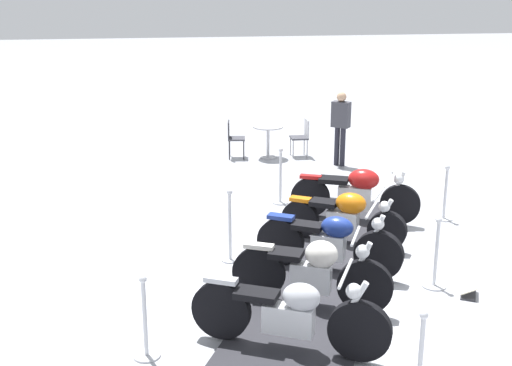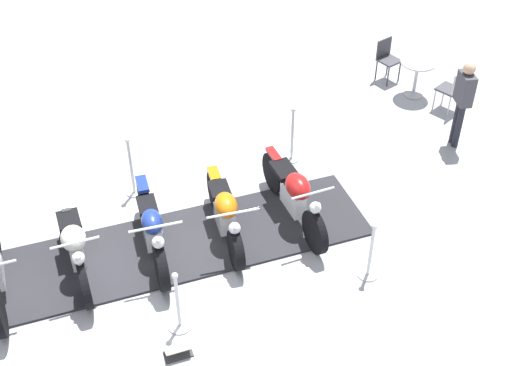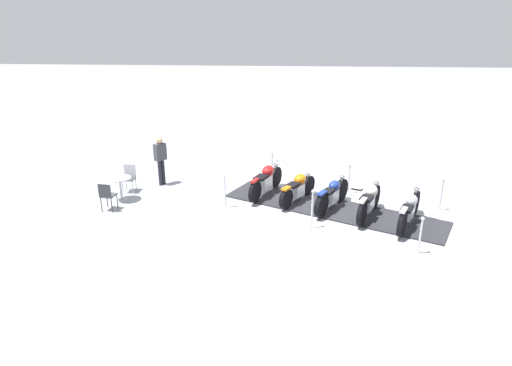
{
  "view_description": "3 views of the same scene",
  "coord_description": "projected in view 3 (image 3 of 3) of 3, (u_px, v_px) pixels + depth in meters",
  "views": [
    {
      "loc": [
        -2.43,
        -8.85,
        4.18
      ],
      "look_at": [
        -0.7,
        2.38,
        0.69
      ],
      "focal_mm": 47.55,
      "sensor_mm": 36.0,
      "label": 1
    },
    {
      "loc": [
        6.36,
        -4.31,
        7.46
      ],
      "look_at": [
        0.5,
        1.71,
        0.66
      ],
      "focal_mm": 48.11,
      "sensor_mm": 36.0,
      "label": 2
    },
    {
      "loc": [
        -12.79,
        1.44,
        5.6
      ],
      "look_at": [
        0.63,
        2.34,
        0.56
      ],
      "focal_mm": 31.82,
      "sensor_mm": 36.0,
      "label": 3
    }
  ],
  "objects": [
    {
      "name": "motorcycle_maroon",
      "position": [
        267.0,
        179.0,
        14.73
      ],
      "size": [
        2.13,
        1.08,
        1.02
      ],
      "rotation": [
        0.0,
        0.0,
        -0.41
      ],
      "color": "black",
      "rests_on": "display_platform"
    },
    {
      "name": "motorcycle_cream",
      "position": [
        370.0,
        200.0,
        13.13
      ],
      "size": [
        1.97,
        1.04,
        1.04
      ],
      "rotation": [
        0.0,
        0.0,
        -0.44
      ],
      "color": "black",
      "rests_on": "display_platform"
    },
    {
      "name": "stanchion_left_mid",
      "position": [
        312.0,
        215.0,
        12.44
      ],
      "size": [
        0.28,
        0.28,
        1.15
      ],
      "color": "silver",
      "rests_on": "ground_plane"
    },
    {
      "name": "display_platform",
      "position": [
        331.0,
        209.0,
        13.81
      ],
      "size": [
        4.38,
        6.75,
        0.04
      ],
      "primitive_type": "cube",
      "rotation": [
        0.0,
        0.0,
        1.11
      ],
      "color": "#28282D",
      "rests_on": "ground_plane"
    },
    {
      "name": "cafe_chair_near_table",
      "position": [
        129.0,
        176.0,
        15.05
      ],
      "size": [
        0.4,
        0.4,
        0.91
      ],
      "rotation": [
        0.0,
        0.0,
        3.13
      ],
      "color": "#B7B7BC",
      "rests_on": "ground_plane"
    },
    {
      "name": "bystander_person",
      "position": [
        160.0,
        157.0,
        15.46
      ],
      "size": [
        0.45,
        0.42,
        1.7
      ],
      "rotation": [
        0.0,
        0.0,
        -2.24
      ],
      "color": "#23232D",
      "rests_on": "ground_plane"
    },
    {
      "name": "stanchion_left_front",
      "position": [
        419.0,
        242.0,
        11.13
      ],
      "size": [
        0.32,
        0.32,
        1.01
      ],
      "color": "silver",
      "rests_on": "ground_plane"
    },
    {
      "name": "stanchion_right_mid",
      "position": [
        349.0,
        184.0,
        14.94
      ],
      "size": [
        0.34,
        0.34,
        1.03
      ],
      "color": "silver",
      "rests_on": "ground_plane"
    },
    {
      "name": "motorcycle_copper",
      "position": [
        298.0,
        187.0,
        14.21
      ],
      "size": [
        1.84,
        1.2,
        0.91
      ],
      "rotation": [
        0.0,
        0.0,
        -0.53
      ],
      "color": "black",
      "rests_on": "display_platform"
    },
    {
      "name": "stanchion_left_rear",
      "position": [
        225.0,
        196.0,
        13.8
      ],
      "size": [
        0.3,
        0.3,
        1.1
      ],
      "color": "silver",
      "rests_on": "ground_plane"
    },
    {
      "name": "stanchion_right_front",
      "position": [
        441.0,
        199.0,
        13.57
      ],
      "size": [
        0.29,
        0.29,
        1.06
      ],
      "color": "silver",
      "rests_on": "ground_plane"
    },
    {
      "name": "cafe_chair_across_table",
      "position": [
        107.0,
        195.0,
        13.53
      ],
      "size": [
        0.45,
        0.45,
        0.89
      ],
      "rotation": [
        0.0,
        0.0,
        -0.14
      ],
      "color": "#2D2D33",
      "rests_on": "ground_plane"
    },
    {
      "name": "stanchion_right_rear",
      "position": [
        272.0,
        170.0,
        16.28
      ],
      "size": [
        0.32,
        0.32,
        1.01
      ],
      "color": "silver",
      "rests_on": "ground_plane"
    },
    {
      "name": "cafe_table",
      "position": [
        120.0,
        184.0,
        14.27
      ],
      "size": [
        0.71,
        0.71,
        0.77
      ],
      "color": "#B7B7BC",
      "rests_on": "ground_plane"
    },
    {
      "name": "ground_plane",
      "position": [
        331.0,
        209.0,
        13.82
      ],
      "size": [
        80.0,
        80.0,
        0.0
      ],
      "primitive_type": "plane",
      "color": "#A8AAB2"
    },
    {
      "name": "info_placard",
      "position": [
        357.0,
        188.0,
        15.34
      ],
      "size": [
        0.35,
        0.43,
        0.18
      ],
      "rotation": [
        0.0,
        0.0,
        4.26
      ],
      "color": "#333338",
      "rests_on": "ground_plane"
    },
    {
      "name": "motorcycle_chrome",
      "position": [
        410.0,
        209.0,
        12.6
      ],
      "size": [
        2.17,
        1.2,
        1.05
      ],
      "rotation": [
        0.0,
        0.0,
        -0.46
      ],
      "color": "black",
      "rests_on": "display_platform"
    },
    {
      "name": "motorcycle_navy",
      "position": [
        332.0,
        194.0,
        13.67
      ],
      "size": [
        1.96,
        1.22,
        1.03
      ],
      "rotation": [
        0.0,
        0.0,
        -0.51
      ],
      "color": "black",
      "rests_on": "display_platform"
    }
  ]
}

